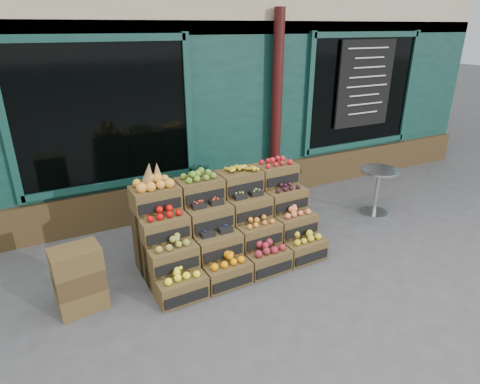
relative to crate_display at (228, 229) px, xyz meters
name	(u,v)px	position (x,y,z in m)	size (l,w,h in m)	color
ground	(278,267)	(0.48, -0.50, -0.45)	(60.00, 60.00, 0.00)	#444446
shop_facade	(153,53)	(0.48, 4.61, 1.95)	(12.00, 6.24, 4.80)	#0F352E
crate_display	(228,229)	(0.00, 0.00, 0.00)	(2.35, 1.20, 1.45)	#503E1F
spare_crates	(79,279)	(-1.89, -0.18, -0.07)	(0.54, 0.40, 0.76)	#503E1F
bistro_table	(377,186)	(2.80, 0.15, 0.04)	(0.62, 0.62, 0.78)	silver
shopkeeper	(103,149)	(-1.12, 2.33, 0.63)	(0.79, 0.52, 2.17)	#18562B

